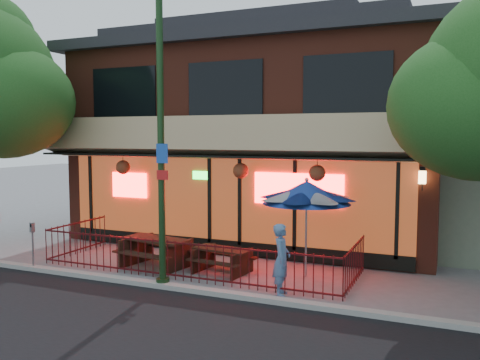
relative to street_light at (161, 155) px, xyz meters
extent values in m
plane|color=gray|center=(0.00, 0.40, -3.15)|extent=(80.00, 80.00, 0.00)
cube|color=#999993|center=(0.00, -0.10, -3.09)|extent=(80.00, 0.25, 0.12)
cube|color=maroon|center=(0.00, 7.60, 0.10)|extent=(12.00, 8.00, 6.50)
cube|color=#59230F|center=(0.00, 3.58, -1.50)|extent=(11.00, 0.06, 2.60)
cube|color=#FF0C0C|center=(2.30, 3.50, -1.05)|extent=(2.60, 0.04, 0.90)
cube|color=#FF0C0C|center=(-3.40, 3.50, -1.15)|extent=(1.30, 0.04, 0.80)
cube|color=tan|center=(0.00, 3.10, 0.40)|extent=(12.20, 1.33, 1.26)
cube|color=black|center=(-3.60, 3.58, 1.85)|extent=(2.40, 0.06, 1.60)
cube|color=black|center=(0.00, 3.58, 1.85)|extent=(2.40, 0.06, 1.60)
cube|color=black|center=(3.60, 3.58, 1.85)|extent=(2.40, 0.06, 1.60)
cube|color=black|center=(0.00, 3.55, -2.90)|extent=(11.00, 0.12, 0.40)
cube|color=#FFC672|center=(5.60, 3.42, -0.60)|extent=(0.18, 0.18, 0.32)
cube|color=#440E11|center=(0.00, 0.60, -2.20)|extent=(8.40, 0.04, 0.04)
cube|color=#440E11|center=(0.00, 0.60, -3.03)|extent=(8.40, 0.04, 0.04)
cube|color=#440E11|center=(-4.20, 1.90, -2.20)|extent=(0.04, 2.60, 0.04)
cube|color=#440E11|center=(4.20, 1.90, -2.20)|extent=(0.04, 2.60, 0.04)
cylinder|color=#440E11|center=(0.00, 0.60, -2.65)|extent=(0.02, 0.02, 1.00)
cylinder|color=#173417|center=(0.00, 0.00, 0.35)|extent=(0.16, 0.16, 7.00)
cylinder|color=#173417|center=(0.00, 0.00, -3.05)|extent=(0.32, 0.32, 0.20)
cube|color=#194CB2|center=(0.12, -0.15, 0.05)|extent=(0.30, 0.02, 0.45)
cube|color=red|center=(0.12, -0.15, -0.45)|extent=(0.30, 0.02, 0.22)
cube|color=#331C12|center=(-1.85, 1.59, -2.76)|extent=(0.27, 1.36, 0.78)
cube|color=#331C12|center=(-0.39, 1.36, -2.76)|extent=(0.27, 1.36, 0.78)
cube|color=#331C12|center=(-1.12, 1.48, -2.37)|extent=(1.99, 1.07, 0.06)
cube|color=#331C12|center=(-1.21, 0.91, -2.69)|extent=(1.91, 0.58, 0.05)
cube|color=#331C12|center=(-1.03, 2.05, -2.69)|extent=(1.91, 0.58, 0.05)
cube|color=black|center=(0.21, 1.75, -2.83)|extent=(0.19, 1.11, 0.63)
cube|color=black|center=(1.39, 1.60, -2.83)|extent=(0.19, 1.11, 0.63)
cube|color=black|center=(0.80, 1.67, -2.52)|extent=(1.60, 0.83, 0.05)
cube|color=black|center=(0.74, 1.21, -2.77)|extent=(1.55, 0.43, 0.04)
cube|color=black|center=(0.86, 2.14, -2.77)|extent=(1.55, 0.43, 0.04)
cylinder|color=gray|center=(2.92, 2.17, -1.98)|extent=(0.05, 0.05, 2.34)
cone|color=navy|center=(2.92, 2.17, -0.97)|extent=(2.23, 2.23, 0.58)
sphere|color=gray|center=(2.92, 2.17, -0.65)|extent=(0.11, 0.11, 0.11)
imported|color=#5174A2|center=(2.82, 0.50, -2.33)|extent=(0.49, 0.66, 1.64)
cylinder|color=gray|center=(-4.00, -0.08, -2.63)|extent=(0.05, 0.05, 1.05)
cube|color=gray|center=(-4.00, -0.08, -1.99)|extent=(0.13, 0.12, 0.27)
cube|color=black|center=(-4.00, -0.13, -1.93)|extent=(0.07, 0.02, 0.10)
camera|label=1|loc=(6.37, -10.22, 0.47)|focal=38.00mm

